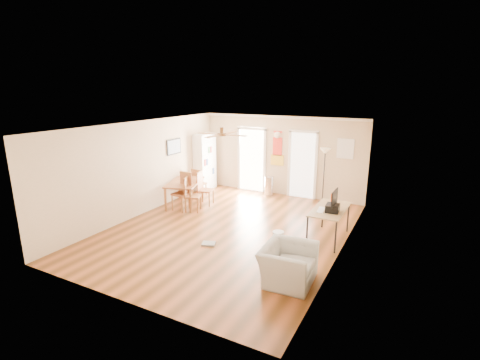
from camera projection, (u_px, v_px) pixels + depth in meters
The scene contains 30 objects.
floor at pixel (229, 229), 8.86m from camera, with size 7.00×7.00×0.00m, color brown.
ceiling at pixel (228, 126), 8.21m from camera, with size 5.50×7.00×0.00m, color silver, non-canonical shape.
wall_back at pixel (281, 156), 11.53m from camera, with size 5.50×0.04×2.60m, color beige, non-canonical shape.
wall_front at pixel (119, 229), 5.53m from camera, with size 5.50×0.04×2.60m, color beige, non-canonical shape.
wall_left at pixel (142, 168), 9.77m from camera, with size 0.04×7.00×2.60m, color beige, non-canonical shape.
wall_right at pixel (344, 195), 7.30m from camera, with size 0.04×7.00×2.60m, color beige, non-canonical shape.
crown_molding at pixel (228, 127), 8.22m from camera, with size 5.50×7.00×0.08m, color white, non-canonical shape.
kitchen_doorway at pixel (252, 160), 12.06m from camera, with size 0.90×0.10×2.10m, color white, non-canonical shape.
bathroom_doorway at pixel (303, 166), 11.25m from camera, with size 0.80×0.10×2.10m, color white, non-canonical shape.
wall_decal at pixel (277, 148), 11.51m from camera, with size 0.46×0.03×1.10m, color red.
ac_grille at pixel (345, 149), 10.49m from camera, with size 0.50×0.04×0.60m, color white.
framed_poster at pixel (174, 147), 10.86m from camera, with size 0.04×0.66×0.48m, color black.
ceiling_fan at pixel (222, 134), 7.99m from camera, with size 1.24×1.24×0.20m, color #593819, non-canonical shape.
bookshelf at pixel (205, 162), 12.17m from camera, with size 0.39×0.88×1.95m, color white, non-canonical shape.
dining_table at pixel (185, 193), 10.68m from camera, with size 0.87×1.45×0.72m, color brown, non-canonical shape.
dining_chair_right_a at pixel (206, 189), 10.66m from camera, with size 0.41×0.41×1.01m, color #A66235, non-canonical shape.
dining_chair_right_b at pixel (193, 194), 10.09m from camera, with size 0.41×0.41×0.99m, color olive, non-canonical shape.
dining_chair_near at pixel (182, 192), 10.16m from camera, with size 0.45×0.45×1.09m, color #A15C34, non-canonical shape.
dining_chair_far at pixel (199, 182), 11.61m from camera, with size 0.37×0.37×0.90m, color #A25C34, non-canonical shape.
trash_can at pixel (269, 186), 11.65m from camera, with size 0.29×0.29×0.63m, color silver.
torchiere_lamp at pixel (324, 176), 10.69m from camera, with size 0.32×0.32×1.71m, color black, non-canonical shape.
computer_desk at pixel (329, 224), 8.21m from camera, with size 0.71×1.41×0.76m, color #A48559, non-canonical shape.
imac at pixel (334, 201), 7.88m from camera, with size 0.07×0.53×0.49m, color black, non-canonical shape.
keyboard at pixel (321, 210), 8.00m from camera, with size 0.14×0.43×0.02m, color silver.
printer at pixel (332, 208), 7.89m from camera, with size 0.29×0.33×0.17m, color black.
orange_bottle at pixel (332, 198), 8.46m from camera, with size 0.08×0.08×0.24m, color #DB4B13.
wastebasket_a at pixel (278, 238), 8.01m from camera, with size 0.26×0.26×0.30m, color silver.
wastebasket_b at pixel (286, 263), 6.88m from camera, with size 0.23×0.23×0.27m, color white.
floor_cloth at pixel (209, 244), 8.00m from camera, with size 0.29×0.23×0.04m, color gray.
armchair at pixel (288, 264), 6.42m from camera, with size 1.04×0.91×0.67m, color #A8A8A3.
Camera 1 is at (4.08, -7.19, 3.45)m, focal length 26.36 mm.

